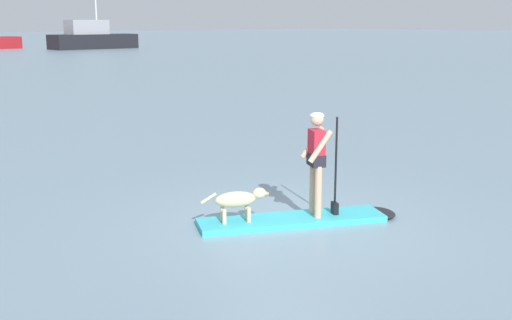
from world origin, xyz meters
TOP-DOWN VIEW (x-y plane):
  - ground_plane at (0.00, 0.00)m, footprint 400.00×400.00m
  - paddleboard at (0.21, -0.09)m, footprint 3.44×1.95m
  - person_paddler at (0.40, -0.16)m, footprint 0.68×0.59m
  - dog at (-0.84, 0.35)m, footprint 1.08×0.51m
  - moored_boat_port at (23.90, 66.24)m, footprint 10.67×4.40m

SIDE VIEW (x-z plane):
  - ground_plane at x=0.00m, z-range 0.00..0.00m
  - paddleboard at x=0.21m, z-range 0.00..0.10m
  - dog at x=-0.84m, z-range 0.19..0.73m
  - person_paddler at x=0.40m, z-range 0.24..1.99m
  - moored_boat_port at x=23.90m, z-range -4.94..7.58m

